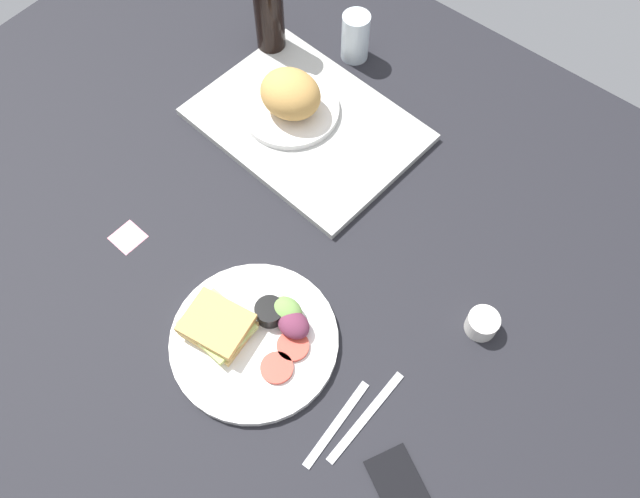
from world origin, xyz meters
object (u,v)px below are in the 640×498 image
drinking_glass (355,37)px  sticky_note (128,237)px  bread_plate_near (290,99)px  fork (337,424)px  plate_with_salad (253,335)px  cell_phone (404,495)px  knife (366,416)px  espresso_cup (482,323)px  soda_bottle (269,14)px  serving_tray (307,124)px

drinking_glass → sticky_note: drinking_glass is taller
bread_plate_near → fork: bearing=-42.8°
plate_with_salad → cell_phone: plate_with_salad is taller
fork → knife: 5.00cm
espresso_cup → sticky_note: (-61.91, -26.98, -1.94)cm
soda_bottle → cell_phone: size_ratio=1.38×
serving_tray → soda_bottle: size_ratio=2.27×
serving_tray → soda_bottle: (-20.60, 12.30, 9.11)cm
serving_tray → plate_with_salad: 48.15cm
fork → sticky_note: (-52.93, 2.34, -0.19)cm
serving_tray → espresso_cup: size_ratio=8.04×
bread_plate_near → espresso_cup: 59.05cm
espresso_cup → fork: espresso_cup is taller
cell_phone → soda_bottle: bearing=169.6°
serving_tray → plate_with_salad: (23.18, -42.19, 0.87)cm
serving_tray → fork: bearing=-45.5°
plate_with_salad → fork: bearing=-6.7°
drinking_glass → sticky_note: bearing=-93.7°
drinking_glass → espresso_cup: size_ratio=1.99×
plate_with_salad → cell_phone: bearing=-7.0°
espresso_cup → cell_phone: (6.10, -31.30, -1.60)cm
bread_plate_near → knife: (50.96, -40.48, -5.59)cm
fork → knife: (3.00, 4.00, 0.00)cm
cell_phone → sticky_note: (-68.01, 4.32, -0.34)cm
serving_tray → espresso_cup: (52.82, -15.29, 1.20)cm
drinking_glass → cell_phone: (63.81, -69.17, -5.17)cm
knife → sticky_note: bearing=92.6°
soda_bottle → fork: 86.51cm
serving_tray → soda_bottle: bearing=149.2°
bread_plate_near → cell_phone: (63.04, -46.46, -5.44)cm
serving_tray → cell_phone: serving_tray is taller
plate_with_salad → fork: plate_with_salad is taller
cell_phone → fork: bearing=-161.3°
serving_tray → sticky_note: 43.24cm
plate_with_salad → drinking_glass: 70.71cm
bread_plate_near → sticky_note: bread_plate_near is taller
serving_tray → soda_bottle: soda_bottle is taller
plate_with_salad → espresso_cup: plate_with_salad is taller
plate_with_salad → soda_bottle: 70.39cm
fork → drinking_glass: bearing=32.9°
fork → sticky_note: bearing=84.4°
fork → sticky_note: fork is taller
plate_with_salad → sticky_note: 32.32cm
espresso_cup → knife: 26.07cm
plate_with_salad → espresso_cup: 40.03cm
bread_plate_near → cell_phone: 78.50cm
serving_tray → cell_phone: (58.92, -46.58, -0.40)cm
drinking_glass → fork: drinking_glass is taller
plate_with_salad → sticky_note: size_ratio=5.24×
plate_with_salad → espresso_cup: (29.64, 26.91, 0.33)cm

